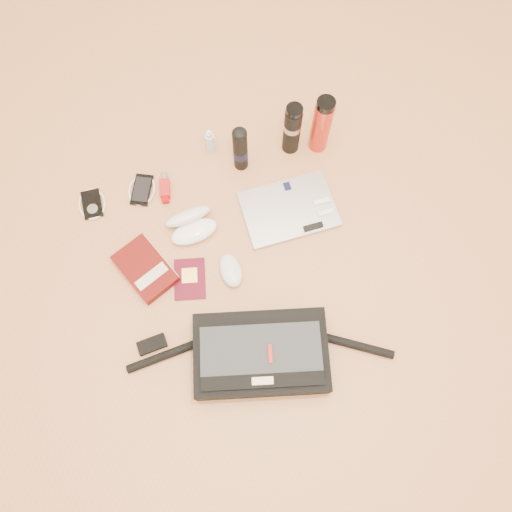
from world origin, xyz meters
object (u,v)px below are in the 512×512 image
(laptop, at_px, (289,209))
(thermos_red, at_px, (321,125))
(thermos_black, at_px, (292,129))
(book, at_px, (146,269))
(messenger_bag, at_px, (260,354))

(laptop, xyz_separation_m, thermos_red, (0.18, 0.22, 0.11))
(thermos_red, bearing_deg, thermos_black, 167.76)
(book, bearing_deg, thermos_red, -1.19)
(laptop, distance_m, book, 0.53)
(book, height_order, thermos_black, thermos_black)
(messenger_bag, relative_size, laptop, 2.56)
(book, bearing_deg, messenger_bag, -77.48)
(messenger_bag, height_order, book, messenger_bag)
(laptop, height_order, thermos_red, thermos_red)
(thermos_black, bearing_deg, messenger_bag, -115.80)
(laptop, bearing_deg, book, -172.25)
(laptop, xyz_separation_m, thermos_black, (0.08, 0.24, 0.11))
(messenger_bag, height_order, thermos_black, thermos_black)
(messenger_bag, xyz_separation_m, thermos_black, (0.33, 0.69, 0.06))
(laptop, distance_m, thermos_red, 0.31)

